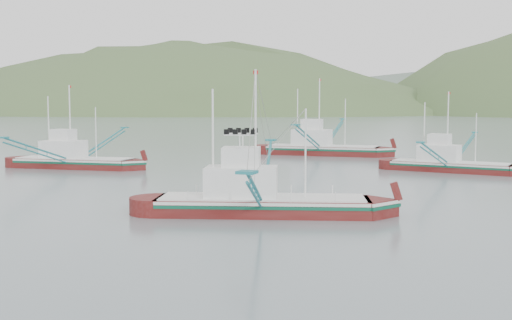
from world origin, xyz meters
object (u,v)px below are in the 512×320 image
(bg_boat_far, at_px, (321,144))
(bg_boat_left, at_px, (73,156))
(main_boat, at_px, (260,186))
(bg_boat_right, at_px, (450,157))

(bg_boat_far, distance_m, bg_boat_left, 33.61)
(bg_boat_far, relative_size, bg_boat_left, 1.15)
(bg_boat_left, bearing_deg, main_boat, -40.11)
(bg_boat_right, distance_m, bg_boat_far, 23.75)
(bg_boat_right, xyz_separation_m, bg_boat_far, (-17.41, 16.16, -0.01))
(bg_boat_far, bearing_deg, bg_boat_right, -43.02)
(bg_boat_left, bearing_deg, bg_boat_right, 10.03)
(main_boat, relative_size, bg_boat_left, 1.00)
(main_boat, height_order, bg_boat_right, main_boat)
(bg_boat_right, relative_size, bg_boat_far, 0.79)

